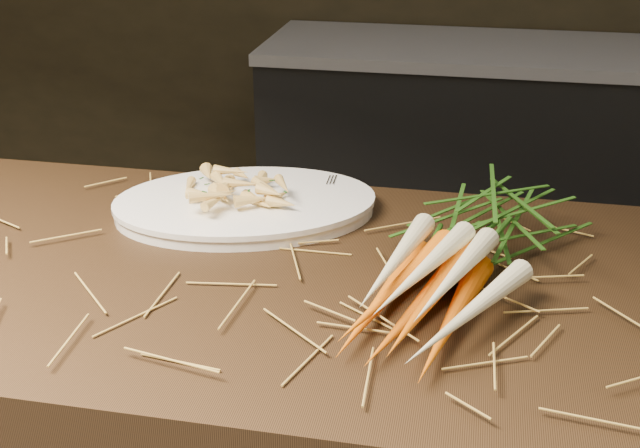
{
  "coord_description": "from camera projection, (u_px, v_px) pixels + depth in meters",
  "views": [
    {
      "loc": [
        0.15,
        -0.7,
        1.45
      ],
      "look_at": [
        -0.06,
        0.34,
        0.96
      ],
      "focal_mm": 45.0,
      "sensor_mm": 36.0,
      "label": 1
    }
  ],
  "objects": [
    {
      "name": "back_counter",
      "position": [
        512.0,
        159.0,
        2.97
      ],
      "size": [
        1.82,
        0.62,
        0.84
      ],
      "color": "black",
      "rests_on": "ground"
    },
    {
      "name": "straw_bedding",
      "position": [
        356.0,
        273.0,
        1.14
      ],
      "size": [
        1.4,
        0.6,
        0.02
      ],
      "primitive_type": null,
      "color": "olive",
      "rests_on": "main_counter"
    },
    {
      "name": "root_veg_bunch",
      "position": [
        461.0,
        244.0,
        1.14
      ],
      "size": [
        0.31,
        0.57,
        0.1
      ],
      "rotation": [
        0.0,
        0.0,
        -0.31
      ],
      "color": "orange",
      "rests_on": "main_counter"
    },
    {
      "name": "serving_platter",
      "position": [
        245.0,
        207.0,
        1.35
      ],
      "size": [
        0.5,
        0.41,
        0.02
      ],
      "primitive_type": null,
      "rotation": [
        0.0,
        0.0,
        0.31
      ],
      "color": "white",
      "rests_on": "main_counter"
    },
    {
      "name": "roasted_veg_heap",
      "position": [
        245.0,
        188.0,
        1.33
      ],
      "size": [
        0.25,
        0.21,
        0.05
      ],
      "primitive_type": null,
      "rotation": [
        0.0,
        0.0,
        0.31
      ],
      "color": "#BD9C46",
      "rests_on": "serving_platter"
    },
    {
      "name": "serving_fork",
      "position": [
        338.0,
        200.0,
        1.34
      ],
      "size": [
        0.02,
        0.16,
        0.0
      ],
      "primitive_type": "cube",
      "rotation": [
        0.0,
        0.0,
        0.04
      ],
      "color": "silver",
      "rests_on": "serving_platter"
    }
  ]
}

